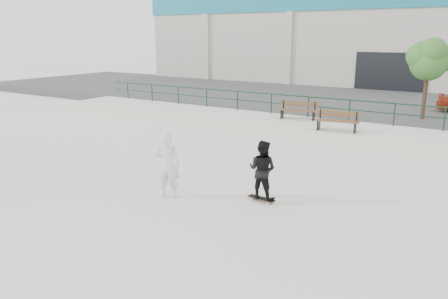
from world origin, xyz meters
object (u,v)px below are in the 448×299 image
Objects in this scene: bench_left at (298,110)px; seated_skater at (168,165)px; bench_right at (337,121)px; tree at (430,58)px; skateboard at (262,199)px; standing_skater at (262,170)px.

bench_left is 1.00× the size of seated_skater.
bench_right is 6.06m from tree.
tree is (2.64, 4.88, 2.44)m from bench_right.
skateboard is at bearing -84.82° from bench_left.
standing_skater reaches higher than bench_left.
bench_right is at bearing -125.32° from seated_skater.
bench_left is at bearing -147.28° from tree.
skateboard is 0.42× the size of seated_skater.
skateboard is 0.83m from standing_skater.
standing_skater is 2.60m from seated_skater.
bench_right is 0.49× the size of tree.
bench_right reaches higher than skateboard.
bench_right is at bearing -87.98° from standing_skater.
tree is 13.18m from skateboard.
bench_left is 9.79m from skateboard.
tree reaches higher than skateboard.
tree is (5.07, 3.26, 2.44)m from bench_left.
tree is 2.03× the size of seated_skater.
standing_skater is at bearing -178.08° from seated_skater.
standing_skater reaches higher than bench_right.
bench_left is 10.43m from seated_skater.
bench_right is 2.35× the size of skateboard.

